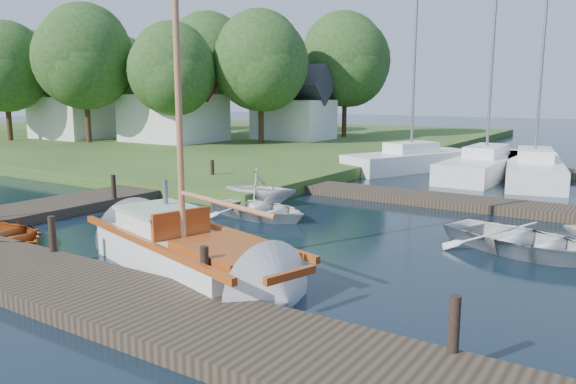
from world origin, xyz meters
The scene contains 29 objects.
ground centered at (0.00, 0.00, 0.00)m, with size 160.00×160.00×0.00m, color black.
near_dock centered at (0.00, -6.00, 0.15)m, with size 18.00×2.20×0.30m, color #2E241A.
left_dock centered at (-8.00, 2.00, 0.15)m, with size 2.20×18.00×0.30m, color #2E241A.
far_dock centered at (2.00, 6.50, 0.15)m, with size 14.00×1.60×0.30m, color #2E241A.
shore centered at (-28.00, 22.00, 0.25)m, with size 50.00×40.00×0.50m, color #304C20.
mooring_post_1 centered at (-3.00, -5.00, 0.70)m, with size 0.16×0.16×0.80m, color black.
mooring_post_2 centered at (1.50, -5.00, 0.70)m, with size 0.16×0.16×0.80m, color black.
mooring_post_3 centered at (6.00, -5.00, 0.70)m, with size 0.16×0.16×0.80m, color black.
mooring_post_4 centered at (-7.00, 0.00, 0.70)m, with size 0.16×0.16×0.80m, color black.
mooring_post_5 centered at (-7.00, 5.00, 0.70)m, with size 0.16×0.16×0.80m, color black.
sailboat centered at (-0.04, -3.68, 0.34)m, with size 7.41×3.88×9.83m.
dinghy centered at (-5.67, -4.70, 0.35)m, with size 2.38×3.33×0.69m, color #8E300E.
tender_a centered at (-1.97, 1.41, 0.35)m, with size 2.43×3.40×0.70m, color white.
tender_b centered at (-3.12, 2.97, 0.68)m, with size 2.22×2.58×1.36m, color white.
tender_c centered at (5.59, 1.79, 0.40)m, with size 2.79×3.91×0.81m, color white.
marina_boat_0 centered at (-2.01, 14.10, 0.58)m, with size 4.93×7.50×11.85m.
marina_boat_1 centered at (1.52, 14.41, 0.57)m, with size 2.27×8.79×11.17m.
marina_boat_2 centered at (3.66, 14.10, 0.57)m, with size 3.80×8.56×10.74m.
house_a centered at (-20.00, 16.00, 2.96)m, with size 6.30×5.00×6.29m.
house_b centered at (-28.00, 14.00, 2.77)m, with size 5.77×4.50×5.79m.
house_c centered at (-14.00, 22.00, 2.58)m, with size 5.25×4.00×5.28m.
tree_0 centered at (-30.00, 10.05, 5.53)m, with size 6.12×6.07×8.28m.
tree_1 centered at (-24.00, 12.05, 6.09)m, with size 6.70×6.70×9.20m.
tree_2 centered at (-18.00, 14.05, 5.25)m, with size 5.83×5.75×7.82m.
tree_3 centered at (-14.00, 18.05, 5.81)m, with size 6.41×6.38×8.74m.
tree_4 centered at (-22.00, 22.05, 6.37)m, with size 7.01×7.01×9.66m.
tree_5 centered at (-30.00, 20.05, 5.42)m, with size 6.00×5.94×8.10m.
tree_6 centered at (-36.00, 16.05, 5.64)m, with size 6.24×6.20×8.46m.
tree_7 centered at (-12.00, 26.05, 6.20)m, with size 6.83×6.83×9.38m.
Camera 1 is at (8.07, -12.25, 3.80)m, focal length 35.00 mm.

